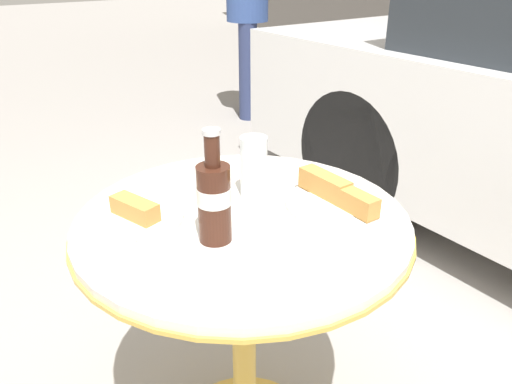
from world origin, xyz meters
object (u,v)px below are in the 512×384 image
at_px(cola_bottle_left, 214,199).
at_px(bistro_table, 243,274).
at_px(drinking_glass, 254,170).
at_px(lunch_plate_far, 137,216).
at_px(lunch_plate_near, 338,198).
at_px(pedestrian, 247,3).

bearing_deg(cola_bottle_left, bistro_table, 117.83).
height_order(cola_bottle_left, drinking_glass, cola_bottle_left).
height_order(cola_bottle_left, lunch_plate_far, cola_bottle_left).
height_order(bistro_table, cola_bottle_left, cola_bottle_left).
xyz_separation_m(cola_bottle_left, lunch_plate_near, (0.04, 0.32, -0.08)).
relative_size(bistro_table, cola_bottle_left, 3.20).
distance_m(cola_bottle_left, lunch_plate_near, 0.33).
height_order(bistro_table, lunch_plate_far, lunch_plate_far).
relative_size(lunch_plate_far, pedestrian, 0.12).
distance_m(lunch_plate_far, pedestrian, 3.32).
bearing_deg(lunch_plate_near, lunch_plate_far, -115.67).
relative_size(bistro_table, drinking_glass, 5.08).
distance_m(cola_bottle_left, lunch_plate_far, 0.22).
distance_m(drinking_glass, pedestrian, 3.17).
bearing_deg(lunch_plate_near, bistro_table, -113.17).
height_order(bistro_table, drinking_glass, drinking_glass).
distance_m(drinking_glass, lunch_plate_far, 0.30).
relative_size(drinking_glass, lunch_plate_far, 0.76).
height_order(lunch_plate_near, lunch_plate_far, lunch_plate_near).
distance_m(drinking_glass, lunch_plate_near, 0.22).
bearing_deg(lunch_plate_near, drinking_glass, -140.87).
height_order(drinking_glass, lunch_plate_near, drinking_glass).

